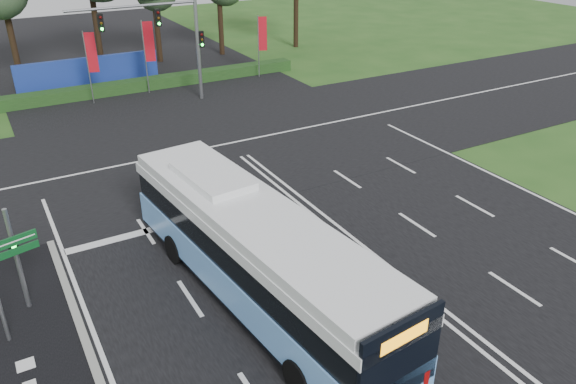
% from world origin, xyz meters
% --- Properties ---
extents(ground, '(120.00, 120.00, 0.00)m').
position_xyz_m(ground, '(0.00, 0.00, 0.00)').
color(ground, '#25501A').
rests_on(ground, ground).
extents(road_main, '(20.00, 120.00, 0.04)m').
position_xyz_m(road_main, '(0.00, 0.00, 0.02)').
color(road_main, black).
rests_on(road_main, ground).
extents(road_cross, '(120.00, 14.00, 0.05)m').
position_xyz_m(road_cross, '(0.00, 12.00, 0.03)').
color(road_cross, black).
rests_on(road_cross, ground).
extents(city_bus, '(3.93, 13.05, 3.69)m').
position_xyz_m(city_bus, '(-4.65, -1.14, 1.86)').
color(city_bus, '#68A7F2').
rests_on(city_bus, ground).
extents(pedestrian_signal, '(0.31, 0.43, 3.69)m').
position_xyz_m(pedestrian_signal, '(-11.34, 2.16, 2.01)').
color(pedestrian_signal, gray).
rests_on(pedestrian_signal, ground).
extents(street_sign, '(1.48, 0.45, 3.90)m').
position_xyz_m(street_sign, '(-11.76, 0.86, 2.46)').
color(street_sign, gray).
rests_on(street_sign, ground).
extents(banner_flag_left, '(0.69, 0.23, 4.78)m').
position_xyz_m(banner_flag_left, '(-4.45, 22.92, 3.11)').
color(banner_flag_left, gray).
rests_on(banner_flag_left, ground).
extents(banner_flag_mid, '(0.73, 0.20, 5.03)m').
position_xyz_m(banner_flag_mid, '(-0.49, 23.47, 3.26)').
color(banner_flag_mid, gray).
rests_on(banner_flag_mid, ground).
extents(banner_flag_right, '(0.66, 0.26, 4.64)m').
position_xyz_m(banner_flag_right, '(8.11, 23.27, 3.02)').
color(banner_flag_right, gray).
rests_on(banner_flag_right, ground).
extents(traffic_light_gantry, '(8.41, 0.28, 7.00)m').
position_xyz_m(traffic_light_gantry, '(0.21, 20.50, 4.66)').
color(traffic_light_gantry, gray).
rests_on(traffic_light_gantry, ground).
extents(hedge, '(22.00, 1.20, 0.80)m').
position_xyz_m(hedge, '(0.00, 24.50, 0.40)').
color(hedge, '#183613').
rests_on(hedge, ground).
extents(blue_hoarding, '(10.00, 0.30, 2.20)m').
position_xyz_m(blue_hoarding, '(-4.00, 27.00, 1.10)').
color(blue_hoarding, navy).
rests_on(blue_hoarding, ground).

